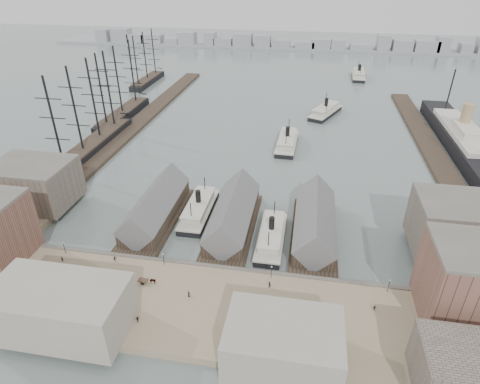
% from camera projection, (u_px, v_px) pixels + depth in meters
% --- Properties ---
extents(ground, '(900.00, 900.00, 0.00)m').
position_uv_depth(ground, '(222.00, 260.00, 116.67)').
color(ground, slate).
rests_on(ground, ground).
extents(quay, '(180.00, 30.00, 2.00)m').
position_uv_depth(quay, '(205.00, 309.00, 99.10)').
color(quay, '#88765B').
rests_on(quay, ground).
extents(seawall, '(180.00, 1.20, 2.30)m').
position_uv_depth(seawall, '(218.00, 269.00, 111.66)').
color(seawall, '#59544C').
rests_on(seawall, ground).
extents(west_wharf, '(10.00, 220.00, 1.60)m').
position_uv_depth(west_wharf, '(136.00, 124.00, 211.81)').
color(west_wharf, '#2D231C').
rests_on(west_wharf, ground).
extents(east_wharf, '(10.00, 180.00, 1.60)m').
position_uv_depth(east_wharf, '(432.00, 152.00, 181.34)').
color(east_wharf, '#2D231C').
rests_on(east_wharf, ground).
extents(ferry_shed_west, '(14.00, 42.00, 12.60)m').
position_uv_depth(ferry_shed_west, '(156.00, 208.00, 132.66)').
color(ferry_shed_west, '#2D231C').
rests_on(ferry_shed_west, ground).
extents(ferry_shed_center, '(14.00, 42.00, 12.60)m').
position_uv_depth(ferry_shed_center, '(233.00, 216.00, 128.75)').
color(ferry_shed_center, '#2D231C').
rests_on(ferry_shed_center, ground).
extents(ferry_shed_east, '(14.00, 42.00, 12.60)m').
position_uv_depth(ferry_shed_east, '(315.00, 224.00, 124.85)').
color(ferry_shed_east, '#2D231C').
rests_on(ferry_shed_east, ground).
extents(warehouse_west_back, '(26.00, 20.00, 14.00)m').
position_uv_depth(warehouse_west_back, '(34.00, 184.00, 138.05)').
color(warehouse_west_back, '#60564C').
rests_on(warehouse_west_back, west_land).
extents(warehouse_east_back, '(28.00, 20.00, 15.00)m').
position_uv_depth(warehouse_east_back, '(465.00, 228.00, 114.51)').
color(warehouse_east_back, '#60564C').
rests_on(warehouse_east_back, east_land).
extents(street_bldg_center, '(24.00, 16.00, 10.00)m').
position_uv_depth(street_bldg_center, '(283.00, 343.00, 82.86)').
color(street_bldg_center, gray).
rests_on(street_bldg_center, quay).
extents(street_bldg_west, '(30.00, 16.00, 12.00)m').
position_uv_depth(street_bldg_west, '(61.00, 308.00, 89.87)').
color(street_bldg_west, gray).
rests_on(street_bldg_west, quay).
extents(street_bldg_east, '(18.00, 14.00, 11.00)m').
position_uv_depth(street_bldg_east, '(466.00, 372.00, 76.50)').
color(street_bldg_east, '#60564C').
rests_on(street_bldg_east, quay).
extents(lamp_post_far_w, '(0.44, 0.44, 3.92)m').
position_uv_depth(lamp_post_far_w, '(64.00, 246.00, 115.10)').
color(lamp_post_far_w, black).
rests_on(lamp_post_far_w, quay).
extents(lamp_post_near_w, '(0.44, 0.44, 3.92)m').
position_uv_depth(lamp_post_near_w, '(163.00, 257.00, 110.59)').
color(lamp_post_near_w, black).
rests_on(lamp_post_near_w, quay).
extents(lamp_post_near_e, '(0.44, 0.44, 3.92)m').
position_uv_depth(lamp_post_near_e, '(272.00, 270.00, 106.09)').
color(lamp_post_near_e, black).
rests_on(lamp_post_near_e, quay).
extents(lamp_post_far_e, '(0.44, 0.44, 3.92)m').
position_uv_depth(lamp_post_far_e, '(389.00, 283.00, 101.58)').
color(lamp_post_far_e, black).
rests_on(lamp_post_far_e, quay).
extents(far_shore, '(500.00, 40.00, 15.72)m').
position_uv_depth(far_shore, '(291.00, 44.00, 400.15)').
color(far_shore, gray).
rests_on(far_shore, ground).
extents(ferry_docked_west, '(8.23, 27.44, 9.80)m').
position_uv_depth(ferry_docked_west, '(199.00, 209.00, 136.87)').
color(ferry_docked_west, black).
rests_on(ferry_docked_west, ground).
extents(ferry_docked_east, '(7.89, 26.31, 9.40)m').
position_uv_depth(ferry_docked_east, '(271.00, 236.00, 123.55)').
color(ferry_docked_east, black).
rests_on(ferry_docked_east, ground).
extents(ferry_open_near, '(9.52, 29.20, 10.34)m').
position_uv_depth(ferry_open_near, '(287.00, 142.00, 187.37)').
color(ferry_open_near, black).
rests_on(ferry_open_near, ground).
extents(ferry_open_mid, '(19.67, 30.54, 10.51)m').
position_uv_depth(ferry_open_mid, '(325.00, 111.00, 225.53)').
color(ferry_open_mid, black).
rests_on(ferry_open_mid, ground).
extents(ferry_open_far, '(10.23, 30.31, 10.70)m').
position_uv_depth(ferry_open_far, '(359.00, 75.00, 297.58)').
color(ferry_open_far, black).
rests_on(ferry_open_far, ground).
extents(sailing_ship_near, '(9.69, 66.75, 39.84)m').
position_uv_depth(sailing_ship_near, '(92.00, 144.00, 183.24)').
color(sailing_ship_near, black).
rests_on(sailing_ship_near, ground).
extents(sailing_ship_mid, '(9.35, 54.02, 38.43)m').
position_uv_depth(sailing_ship_mid, '(123.00, 113.00, 221.23)').
color(sailing_ship_mid, black).
rests_on(sailing_ship_mid, ground).
extents(sailing_ship_far, '(8.42, 46.77, 34.61)m').
position_uv_depth(sailing_ship_far, '(148.00, 80.00, 285.02)').
color(sailing_ship_far, black).
rests_on(sailing_ship_far, ground).
extents(ocean_steamer, '(13.82, 100.96, 20.19)m').
position_uv_depth(ocean_steamer, '(460.00, 137.00, 187.11)').
color(ocean_steamer, black).
rests_on(ocean_steamer, ground).
extents(tram, '(3.53, 9.96, 3.47)m').
position_uv_depth(tram, '(464.00, 327.00, 90.62)').
color(tram, black).
rests_on(tram, quay).
extents(horse_cart_left, '(4.59, 3.97, 1.71)m').
position_uv_depth(horse_cart_left, '(64.00, 272.00, 108.07)').
color(horse_cart_left, black).
rests_on(horse_cart_left, quay).
extents(horse_cart_center, '(5.01, 1.76, 1.71)m').
position_uv_depth(horse_cart_center, '(150.00, 281.00, 105.01)').
color(horse_cart_center, black).
rests_on(horse_cart_center, quay).
extents(horse_cart_right, '(4.72, 2.48, 1.43)m').
position_uv_depth(horse_cart_right, '(252.00, 305.00, 97.87)').
color(horse_cart_right, black).
rests_on(horse_cart_right, quay).
extents(pedestrian_0, '(0.61, 0.72, 1.67)m').
position_uv_depth(pedestrian_0, '(62.00, 259.00, 112.84)').
color(pedestrian_0, black).
rests_on(pedestrian_0, quay).
extents(pedestrian_1, '(1.05, 1.03, 1.70)m').
position_uv_depth(pedestrian_1, '(84.00, 282.00, 104.86)').
color(pedestrian_1, black).
rests_on(pedestrian_1, quay).
extents(pedestrian_2, '(1.19, 1.18, 1.65)m').
position_uv_depth(pedestrian_2, '(115.00, 259.00, 112.81)').
color(pedestrian_2, black).
rests_on(pedestrian_2, quay).
extents(pedestrian_3, '(1.10, 0.75, 1.73)m').
position_uv_depth(pedestrian_3, '(138.00, 319.00, 93.76)').
color(pedestrian_3, black).
rests_on(pedestrian_3, quay).
extents(pedestrian_4, '(0.94, 0.95, 1.66)m').
position_uv_depth(pedestrian_4, '(189.00, 294.00, 100.91)').
color(pedestrian_4, black).
rests_on(pedestrian_4, quay).
extents(pedestrian_5, '(0.82, 0.79, 1.82)m').
position_uv_depth(pedestrian_5, '(245.00, 300.00, 99.03)').
color(pedestrian_5, black).
rests_on(pedestrian_5, quay).
extents(pedestrian_6, '(1.03, 1.10, 1.81)m').
position_uv_depth(pedestrian_6, '(269.00, 285.00, 103.80)').
color(pedestrian_6, black).
rests_on(pedestrian_6, quay).
extents(pedestrian_7, '(1.00, 1.30, 1.77)m').
position_uv_depth(pedestrian_7, '(330.00, 328.00, 91.41)').
color(pedestrian_7, black).
rests_on(pedestrian_7, quay).
extents(pedestrian_8, '(1.03, 0.60, 1.64)m').
position_uv_depth(pedestrian_8, '(374.00, 308.00, 96.88)').
color(pedestrian_8, black).
rests_on(pedestrian_8, quay).
extents(pedestrian_9, '(0.97, 0.73, 1.79)m').
position_uv_depth(pedestrian_9, '(459.00, 353.00, 85.62)').
color(pedestrian_9, black).
rests_on(pedestrian_9, quay).
extents(pedestrian_10, '(0.84, 0.57, 1.68)m').
position_uv_depth(pedestrian_10, '(54.00, 285.00, 103.88)').
color(pedestrian_10, black).
rests_on(pedestrian_10, quay).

